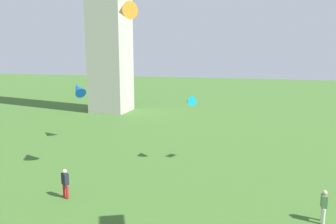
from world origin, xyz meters
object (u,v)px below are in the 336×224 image
at_px(kite_flying_2, 124,11).
at_px(kite_flying_4, 189,101).
at_px(person_4, 65,182).
at_px(kite_flying_5, 78,89).
at_px(person_3, 324,204).

height_order(kite_flying_2, kite_flying_4, kite_flying_2).
bearing_deg(person_4, kite_flying_4, 85.11).
bearing_deg(kite_flying_2, kite_flying_5, -95.58).
xyz_separation_m(person_3, kite_flying_5, (-21.37, 11.50, 4.24)).
bearing_deg(person_4, kite_flying_5, 146.86).
height_order(kite_flying_4, kite_flying_5, kite_flying_5).
bearing_deg(person_4, kite_flying_2, 88.19).
height_order(person_4, kite_flying_5, kite_flying_5).
relative_size(person_3, kite_flying_2, 0.92).
distance_m(kite_flying_2, kite_flying_5, 14.02).
xyz_separation_m(person_4, kite_flying_2, (2.43, 4.02, 10.49)).
relative_size(person_4, kite_flying_5, 0.85).
height_order(person_3, person_4, person_4).
bearing_deg(kite_flying_2, person_3, 115.23).
relative_size(kite_flying_2, kite_flying_4, 1.42).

